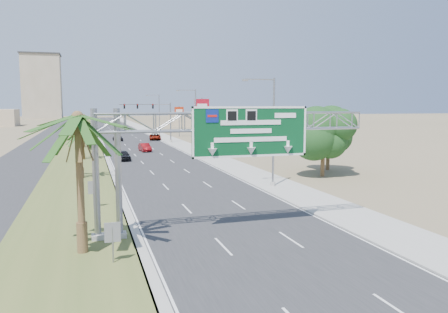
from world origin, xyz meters
name	(u,v)px	position (x,y,z in m)	size (l,w,h in m)	color
ground	(323,296)	(0.00, 0.00, 0.00)	(600.00, 600.00, 0.00)	#8C7A59
road	(120,132)	(0.00, 110.00, 0.01)	(12.00, 300.00, 0.02)	#28282B
sidewalk_right	(151,131)	(8.50, 110.00, 0.05)	(4.00, 300.00, 0.10)	#9E9B93
median_grass	(83,133)	(-10.00, 110.00, 0.06)	(7.00, 300.00, 0.12)	#4D5B28
opposing_road	(55,133)	(-17.00, 110.00, 0.01)	(8.00, 300.00, 0.02)	#28282B
sign_gantry	(224,131)	(-1.06, 9.93, 6.06)	(16.75, 1.24, 7.50)	gray
palm_near	(78,118)	(-9.20, 8.00, 6.93)	(5.70, 5.70, 8.35)	brown
palm_row_b	(80,131)	(-9.50, 32.00, 4.90)	(3.99, 3.99, 5.95)	brown
palm_row_c	(81,119)	(-9.50, 48.00, 5.66)	(3.99, 3.99, 6.75)	brown
palm_row_d	(83,123)	(-9.50, 66.00, 4.42)	(3.99, 3.99, 5.45)	brown
palm_row_e	(83,116)	(-9.50, 85.00, 5.09)	(3.99, 3.99, 6.15)	brown
palm_row_f	(84,116)	(-9.50, 110.00, 4.71)	(3.99, 3.99, 5.75)	brown
streetlight_near	(271,137)	(7.30, 22.00, 4.69)	(3.27, 0.44, 10.00)	gray
streetlight_mid	(194,123)	(7.30, 52.00, 4.69)	(3.27, 0.44, 10.00)	gray
streetlight_far	(158,117)	(7.30, 88.00, 4.69)	(3.27, 0.44, 10.00)	gray
signal_mast	(160,119)	(5.17, 71.97, 4.85)	(10.28, 0.71, 8.00)	gray
store_building	(250,133)	(22.00, 66.00, 2.00)	(18.00, 10.00, 4.00)	tan
oak_near	(323,134)	(15.00, 26.00, 4.53)	(4.50, 4.50, 6.80)	brown
oak_far	(328,137)	(18.00, 30.00, 3.82)	(3.50, 3.50, 5.60)	brown
median_signback_a	(113,235)	(-7.80, 6.00, 1.45)	(0.75, 0.08, 2.08)	gray
median_signback_b	(93,189)	(-8.50, 18.00, 1.45)	(0.75, 0.08, 2.08)	gray
tower_distant	(42,87)	(-32.00, 250.00, 17.50)	(20.00, 16.00, 35.00)	gray
building_distant_right	(198,119)	(30.00, 140.00, 2.50)	(20.00, 12.00, 5.00)	tan
car_left_lane	(123,156)	(-4.18, 46.00, 0.68)	(1.61, 4.01, 1.37)	black
car_mid_lane	(145,147)	(0.10, 56.80, 0.67)	(1.42, 4.07, 1.34)	#68090D
car_right_lane	(155,137)	(5.18, 79.70, 0.71)	(2.34, 5.08, 1.41)	gray
car_far	(118,138)	(-2.71, 79.61, 0.63)	(1.78, 4.37, 1.27)	black
pole_sign_red_near	(202,109)	(9.30, 55.03, 6.86)	(2.41, 0.40, 8.75)	gray
pole_sign_blue	(213,120)	(9.78, 50.02, 5.28)	(2.01, 0.80, 7.24)	gray
pole_sign_red_far	(179,113)	(12.24, 88.04, 5.72)	(2.21, 0.39, 7.31)	gray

